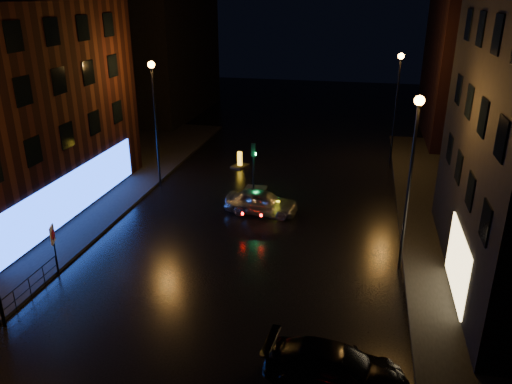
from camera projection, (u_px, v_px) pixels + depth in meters
ground at (207, 322)px, 20.19m from camera, size 120.00×120.00×0.00m
pavement_left at (26, 211)px, 30.21m from camera, size 12.00×44.00×0.15m
building_far_left at (160, 47)px, 52.49m from camera, size 8.00×16.00×14.00m
building_far_right at (477, 70)px, 43.95m from camera, size 8.00×14.00×12.00m
street_lamp_lfar at (154, 105)px, 32.36m from camera, size 0.44×0.44×8.37m
street_lamp_rnear at (412, 159)px, 21.99m from camera, size 0.44×0.44×8.37m
street_lamp_rfar at (397, 93)px, 36.49m from camera, size 0.44×0.44×8.37m
traffic_signal at (254, 186)px, 32.93m from camera, size 1.40×2.40×3.45m
guard_railing at (14, 296)px, 20.61m from camera, size 0.05×6.04×1.00m
silver_hatchback at (261, 202)px, 29.84m from camera, size 4.41×1.96×1.47m
dark_sedan at (336, 368)px, 16.71m from camera, size 5.01×2.39×1.41m
bollard_near at (277, 212)px, 29.73m from camera, size 0.79×1.11×0.93m
bollard_far at (240, 163)px, 37.99m from camera, size 1.30×1.58×1.19m
road_sign_left at (53, 239)px, 22.81m from camera, size 0.27×0.60×2.55m
road_sign_right at (403, 230)px, 24.53m from camera, size 0.17×0.49×2.04m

